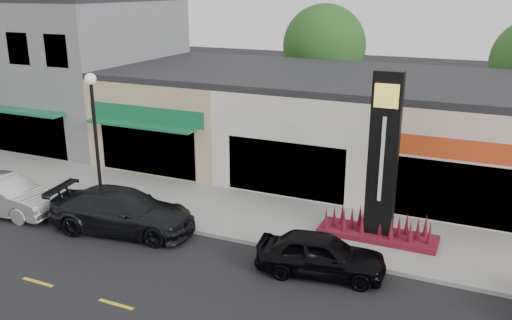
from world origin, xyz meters
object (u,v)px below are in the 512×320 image
object	(u,v)px
pylon_sign	(381,182)
car_dark_sedan	(123,211)
car_black_sedan	(321,254)
lamp_west_near	(95,127)
car_white_van	(4,196)

from	to	relation	value
pylon_sign	car_dark_sedan	bearing A→B (deg)	-161.11
car_dark_sedan	car_black_sedan	xyz separation A→B (m)	(7.72, -0.04, -0.10)
lamp_west_near	car_black_sedan	world-z (taller)	lamp_west_near
pylon_sign	car_white_van	bearing A→B (deg)	-165.64
car_white_van	car_dark_sedan	bearing A→B (deg)	-87.59
car_white_van	car_black_sedan	xyz separation A→B (m)	(13.10, 0.57, -0.07)
pylon_sign	car_black_sedan	world-z (taller)	pylon_sign
lamp_west_near	pylon_sign	size ratio (longest dim) A/B	0.91
car_dark_sedan	lamp_west_near	bearing A→B (deg)	48.97
lamp_west_near	pylon_sign	bearing A→B (deg)	8.77
lamp_west_near	car_dark_sedan	size ratio (longest dim) A/B	0.99
pylon_sign	lamp_west_near	bearing A→B (deg)	-171.23
pylon_sign	car_black_sedan	distance (m)	3.65
car_white_van	car_dark_sedan	xyz separation A→B (m)	(5.38, 0.61, 0.03)
car_dark_sedan	car_black_sedan	size ratio (longest dim) A/B	1.35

